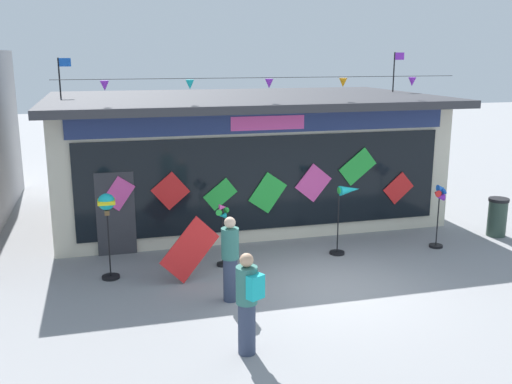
{
  "coord_description": "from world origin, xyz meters",
  "views": [
    {
      "loc": [
        -4.4,
        -10.33,
        4.64
      ],
      "look_at": [
        -0.9,
        2.56,
        1.48
      ],
      "focal_mm": 40.72,
      "sensor_mm": 36.0,
      "label": 1
    }
  ],
  "objects_px": {
    "wind_spinner_left": "(223,227)",
    "wind_spinner_center_right": "(439,207)",
    "wind_spinner_far_left": "(107,213)",
    "trash_bin": "(497,217)",
    "person_mid_plaza": "(230,259)",
    "kite_shop_building": "(240,154)",
    "display_kite_on_ground": "(190,250)",
    "person_near_camera": "(248,302)",
    "wind_spinner_center_left": "(347,204)"
  },
  "relations": [
    {
      "from": "wind_spinner_center_right",
      "to": "display_kite_on_ground",
      "type": "bearing_deg",
      "value": -175.37
    },
    {
      "from": "wind_spinner_center_right",
      "to": "trash_bin",
      "type": "distance_m",
      "value": 2.16
    },
    {
      "from": "wind_spinner_center_right",
      "to": "person_mid_plaza",
      "type": "relative_size",
      "value": 0.95
    },
    {
      "from": "person_mid_plaza",
      "to": "wind_spinner_center_left",
      "type": "bearing_deg",
      "value": 65.45
    },
    {
      "from": "trash_bin",
      "to": "display_kite_on_ground",
      "type": "relative_size",
      "value": 0.81
    },
    {
      "from": "wind_spinner_left",
      "to": "trash_bin",
      "type": "xyz_separation_m",
      "value": [
        7.41,
        0.34,
        -0.41
      ]
    },
    {
      "from": "wind_spinner_center_right",
      "to": "wind_spinner_left",
      "type": "bearing_deg",
      "value": 178.8
    },
    {
      "from": "kite_shop_building",
      "to": "wind_spinner_center_right",
      "type": "relative_size",
      "value": 6.72
    },
    {
      "from": "wind_spinner_far_left",
      "to": "display_kite_on_ground",
      "type": "relative_size",
      "value": 1.48
    },
    {
      "from": "person_mid_plaza",
      "to": "display_kite_on_ground",
      "type": "height_order",
      "value": "person_mid_plaza"
    },
    {
      "from": "person_near_camera",
      "to": "person_mid_plaza",
      "type": "distance_m",
      "value": 2.09
    },
    {
      "from": "display_kite_on_ground",
      "to": "wind_spinner_center_right",
      "type": "bearing_deg",
      "value": 4.63
    },
    {
      "from": "kite_shop_building",
      "to": "person_mid_plaza",
      "type": "xyz_separation_m",
      "value": [
        -1.7,
        -6.19,
        -0.93
      ]
    },
    {
      "from": "wind_spinner_far_left",
      "to": "trash_bin",
      "type": "distance_m",
      "value": 9.94
    },
    {
      "from": "person_near_camera",
      "to": "wind_spinner_left",
      "type": "bearing_deg",
      "value": -124.67
    },
    {
      "from": "kite_shop_building",
      "to": "wind_spinner_left",
      "type": "xyz_separation_m",
      "value": [
        -1.45,
        -4.31,
        -0.86
      ]
    },
    {
      "from": "person_near_camera",
      "to": "display_kite_on_ground",
      "type": "relative_size",
      "value": 1.34
    },
    {
      "from": "trash_bin",
      "to": "wind_spinner_far_left",
      "type": "bearing_deg",
      "value": -177.46
    },
    {
      "from": "wind_spinner_left",
      "to": "wind_spinner_center_right",
      "type": "relative_size",
      "value": 0.91
    },
    {
      "from": "wind_spinner_far_left",
      "to": "wind_spinner_center_right",
      "type": "distance_m",
      "value": 7.85
    },
    {
      "from": "person_near_camera",
      "to": "kite_shop_building",
      "type": "bearing_deg",
      "value": -131.15
    },
    {
      "from": "display_kite_on_ground",
      "to": "person_mid_plaza",
      "type": "bearing_deg",
      "value": -65.26
    },
    {
      "from": "wind_spinner_left",
      "to": "display_kite_on_ground",
      "type": "relative_size",
      "value": 1.16
    },
    {
      "from": "wind_spinner_far_left",
      "to": "wind_spinner_center_left",
      "type": "distance_m",
      "value": 5.48
    },
    {
      "from": "kite_shop_building",
      "to": "person_mid_plaza",
      "type": "bearing_deg",
      "value": -105.35
    },
    {
      "from": "wind_spinner_left",
      "to": "wind_spinner_center_left",
      "type": "bearing_deg",
      "value": 1.55
    },
    {
      "from": "wind_spinner_center_right",
      "to": "trash_bin",
      "type": "relative_size",
      "value": 1.57
    },
    {
      "from": "person_near_camera",
      "to": "display_kite_on_ground",
      "type": "bearing_deg",
      "value": -111.61
    },
    {
      "from": "wind_spinner_center_left",
      "to": "display_kite_on_ground",
      "type": "height_order",
      "value": "wind_spinner_center_left"
    },
    {
      "from": "wind_spinner_left",
      "to": "person_mid_plaza",
      "type": "height_order",
      "value": "person_mid_plaza"
    },
    {
      "from": "person_mid_plaza",
      "to": "trash_bin",
      "type": "xyz_separation_m",
      "value": [
        7.67,
        2.22,
        -0.34
      ]
    },
    {
      "from": "kite_shop_building",
      "to": "person_near_camera",
      "type": "bearing_deg",
      "value": -102.88
    },
    {
      "from": "person_mid_plaza",
      "to": "trash_bin",
      "type": "relative_size",
      "value": 1.66
    },
    {
      "from": "person_near_camera",
      "to": "person_mid_plaza",
      "type": "bearing_deg",
      "value": -123.53
    },
    {
      "from": "wind_spinner_far_left",
      "to": "wind_spinner_center_right",
      "type": "xyz_separation_m",
      "value": [
        7.84,
        -0.01,
        -0.4
      ]
    },
    {
      "from": "trash_bin",
      "to": "display_kite_on_ground",
      "type": "distance_m",
      "value": 8.31
    },
    {
      "from": "wind_spinner_center_left",
      "to": "trash_bin",
      "type": "bearing_deg",
      "value": 3.3
    },
    {
      "from": "wind_spinner_far_left",
      "to": "wind_spinner_center_right",
      "type": "bearing_deg",
      "value": -0.07
    },
    {
      "from": "wind_spinner_left",
      "to": "trash_bin",
      "type": "bearing_deg",
      "value": 2.59
    },
    {
      "from": "wind_spinner_left",
      "to": "person_near_camera",
      "type": "distance_m",
      "value": 3.99
    },
    {
      "from": "wind_spinner_center_left",
      "to": "display_kite_on_ground",
      "type": "xyz_separation_m",
      "value": [
        -3.84,
        -0.7,
        -0.56
      ]
    },
    {
      "from": "wind_spinner_left",
      "to": "person_mid_plaza",
      "type": "distance_m",
      "value": 1.9
    },
    {
      "from": "wind_spinner_far_left",
      "to": "wind_spinner_left",
      "type": "relative_size",
      "value": 1.28
    },
    {
      "from": "person_mid_plaza",
      "to": "kite_shop_building",
      "type": "bearing_deg",
      "value": 109.01
    },
    {
      "from": "kite_shop_building",
      "to": "wind_spinner_center_left",
      "type": "xyz_separation_m",
      "value": [
        1.56,
        -4.23,
        -0.55
      ]
    },
    {
      "from": "wind_spinner_far_left",
      "to": "display_kite_on_ground",
      "type": "height_order",
      "value": "wind_spinner_far_left"
    },
    {
      "from": "display_kite_on_ground",
      "to": "person_near_camera",
      "type": "bearing_deg",
      "value": -83.34
    },
    {
      "from": "trash_bin",
      "to": "wind_spinner_center_left",
      "type": "bearing_deg",
      "value": -176.7
    },
    {
      "from": "wind_spinner_far_left",
      "to": "person_near_camera",
      "type": "xyz_separation_m",
      "value": [
        2.03,
        -3.86,
        -0.55
      ]
    },
    {
      "from": "wind_spinner_far_left",
      "to": "person_near_camera",
      "type": "height_order",
      "value": "wind_spinner_far_left"
    }
  ]
}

